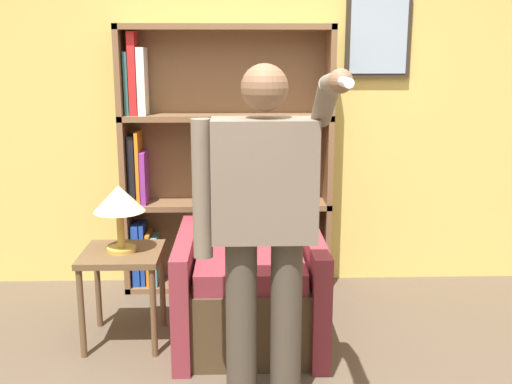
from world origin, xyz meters
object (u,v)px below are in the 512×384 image
(armchair, at_px, (249,275))
(person_standing, at_px, (264,219))
(side_table, at_px, (122,266))
(table_lamp, at_px, (119,202))
(bookcase, at_px, (210,164))

(armchair, distance_m, person_standing, 0.99)
(side_table, distance_m, table_lamp, 0.39)
(armchair, relative_size, person_standing, 0.77)
(table_lamp, bearing_deg, side_table, -45.00)
(person_standing, bearing_deg, side_table, 137.57)
(person_standing, relative_size, side_table, 2.92)
(armchair, xyz_separation_m, side_table, (-0.75, -0.07, 0.09))
(bookcase, distance_m, side_table, 1.10)
(bookcase, bearing_deg, armchair, -71.60)
(side_table, bearing_deg, table_lamp, 135.00)
(bookcase, height_order, table_lamp, bookcase)
(armchair, bearing_deg, bookcase, 108.40)
(bookcase, bearing_deg, person_standing, -78.76)
(armchair, distance_m, side_table, 0.76)
(armchair, xyz_separation_m, table_lamp, (-0.75, -0.07, 0.48))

